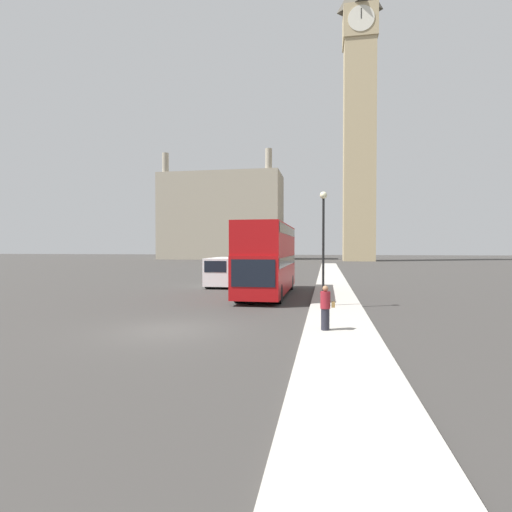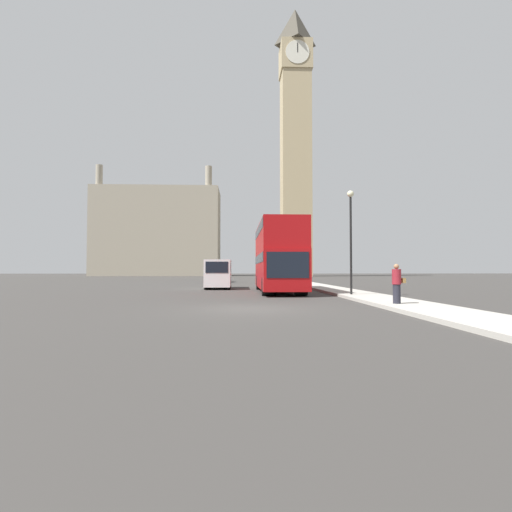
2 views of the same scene
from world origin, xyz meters
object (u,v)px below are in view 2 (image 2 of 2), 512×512
(pedestrian, at_px, (397,284))
(clock_tower, at_px, (296,138))
(white_van, at_px, (219,273))
(parked_sedan, at_px, (221,276))
(street_lamp, at_px, (351,226))
(red_double_decker_bus, at_px, (278,255))

(pedestrian, bearing_deg, clock_tower, 84.73)
(clock_tower, height_order, pedestrian, clock_tower)
(pedestrian, bearing_deg, white_van, 116.13)
(parked_sedan, bearing_deg, white_van, -88.08)
(clock_tower, xyz_separation_m, pedestrian, (-7.26, -78.80, -32.31))
(white_van, bearing_deg, street_lamp, -52.39)
(red_double_decker_bus, distance_m, street_lamp, 6.21)
(clock_tower, xyz_separation_m, street_lamp, (-7.39, -72.80, -29.34))
(pedestrian, bearing_deg, red_double_decker_bus, 108.47)
(red_double_decker_bus, height_order, pedestrian, red_double_decker_bus)
(street_lamp, bearing_deg, parked_sedan, 106.97)
(red_double_decker_bus, distance_m, pedestrian, 11.62)
(parked_sedan, bearing_deg, pedestrian, -75.75)
(clock_tower, height_order, red_double_decker_bus, clock_tower)
(street_lamp, bearing_deg, clock_tower, 84.20)
(clock_tower, height_order, white_van, clock_tower)
(red_double_decker_bus, height_order, parked_sedan, red_double_decker_bus)
(street_lamp, xyz_separation_m, parked_sedan, (-8.34, 27.32, -3.21))
(street_lamp, distance_m, parked_sedan, 28.75)
(white_van, relative_size, pedestrian, 3.27)
(pedestrian, relative_size, street_lamp, 0.28)
(pedestrian, distance_m, street_lamp, 6.70)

